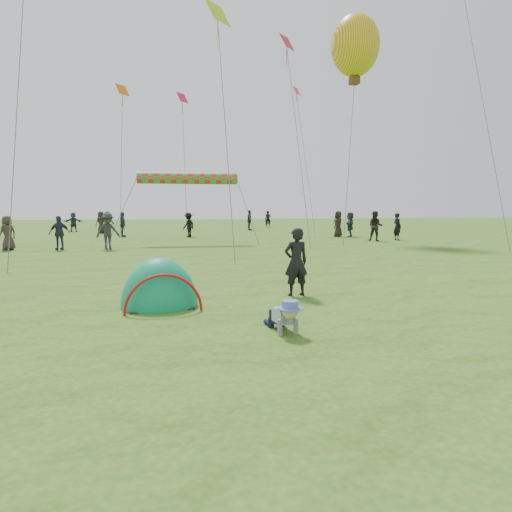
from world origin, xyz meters
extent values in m
plane|color=#2A5A13|center=(0.00, 0.00, 0.00)|extent=(140.00, 140.00, 0.00)
ellipsoid|color=#0F7647|center=(-2.33, 2.11, 0.00)|extent=(1.75, 1.52, 2.04)
imported|color=black|center=(0.75, 2.72, 0.79)|extent=(0.62, 0.45, 1.58)
imported|color=#263E48|center=(-5.24, 25.31, 0.85)|extent=(0.45, 1.01, 1.70)
imported|color=black|center=(-7.16, 32.75, 0.83)|extent=(1.18, 0.82, 1.66)
imported|color=black|center=(-7.29, 29.93, 0.85)|extent=(0.99, 0.95, 1.70)
imported|color=#232B3A|center=(-9.91, 32.89, 0.80)|extent=(1.48, 0.48, 1.60)
imported|color=black|center=(11.76, 18.62, 0.84)|extent=(0.51, 0.68, 1.67)
imported|color=#212C38|center=(4.90, 32.18, 0.88)|extent=(0.51, 1.06, 1.77)
imported|color=#2D2C32|center=(-5.01, 15.65, 0.89)|extent=(1.32, 1.09, 1.78)
imported|color=#3A2C25|center=(-9.65, 16.11, 0.82)|extent=(0.92, 0.95, 1.64)
imported|color=#29303F|center=(10.12, 22.12, 0.85)|extent=(1.02, 1.65, 1.69)
imported|color=black|center=(7.80, 37.82, 0.83)|extent=(0.67, 0.51, 1.65)
imported|color=black|center=(10.11, 18.21, 0.90)|extent=(1.10, 1.04, 1.80)
imported|color=#272F3E|center=(-7.24, 15.74, 0.82)|extent=(1.02, 0.84, 1.63)
imported|color=black|center=(-0.77, 24.18, 0.83)|extent=(1.15, 1.22, 1.66)
imported|color=black|center=(9.34, 22.34, 0.89)|extent=(0.61, 0.90, 1.78)
cylinder|color=red|center=(-1.01, 18.62, 3.64)|extent=(5.52, 0.64, 0.64)
plane|color=#D91C51|center=(-0.89, 28.83, 10.33)|extent=(0.95, 0.95, 0.77)
plane|color=orange|center=(-5.37, 29.73, 10.92)|extent=(1.04, 1.04, 0.85)
plane|color=#BBDD18|center=(0.20, 13.71, 10.58)|extent=(1.26, 1.26, 1.03)
plane|color=#E33E5C|center=(7.64, 27.10, 10.81)|extent=(0.77, 0.77, 0.63)
plane|color=red|center=(4.87, 19.50, 11.61)|extent=(1.09, 1.09, 0.89)
camera|label=1|loc=(-2.13, -7.37, 2.06)|focal=32.00mm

